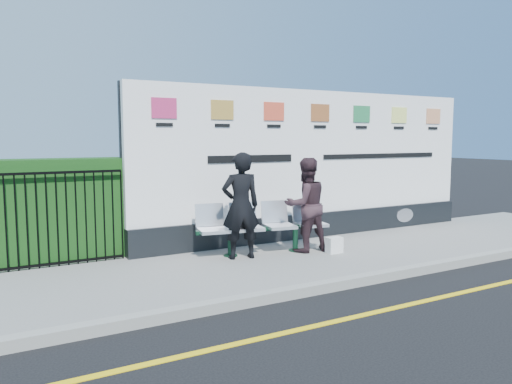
% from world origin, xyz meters
% --- Properties ---
extents(ground, '(80.00, 80.00, 0.00)m').
position_xyz_m(ground, '(0.00, 0.00, 0.00)').
color(ground, black).
extents(pavement, '(14.00, 3.00, 0.12)m').
position_xyz_m(pavement, '(0.00, 2.50, 0.06)').
color(pavement, gray).
rests_on(pavement, ground).
extents(kerb, '(14.00, 0.18, 0.14)m').
position_xyz_m(kerb, '(0.00, 1.00, 0.07)').
color(kerb, gray).
rests_on(kerb, ground).
extents(yellow_line, '(14.00, 0.10, 0.01)m').
position_xyz_m(yellow_line, '(0.00, 0.00, 0.00)').
color(yellow_line, yellow).
rests_on(yellow_line, ground).
extents(billboard, '(8.00, 0.30, 3.00)m').
position_xyz_m(billboard, '(0.50, 3.85, 1.42)').
color(billboard, black).
rests_on(billboard, pavement).
extents(hedge, '(2.35, 0.70, 1.70)m').
position_xyz_m(hedge, '(-4.58, 4.30, 0.97)').
color(hedge, '#164414').
rests_on(hedge, pavement).
extents(railing, '(2.05, 0.06, 1.54)m').
position_xyz_m(railing, '(-4.58, 3.85, 0.89)').
color(railing, black).
rests_on(railing, pavement).
extents(bench, '(2.40, 1.00, 0.50)m').
position_xyz_m(bench, '(-1.27, 3.00, 0.37)').
color(bench, silver).
rests_on(bench, pavement).
extents(woman_left, '(0.73, 0.55, 1.81)m').
position_xyz_m(woman_left, '(-1.79, 2.89, 1.02)').
color(woman_left, black).
rests_on(woman_left, pavement).
extents(woman_right, '(0.87, 0.70, 1.69)m').
position_xyz_m(woman_right, '(-0.53, 2.79, 0.97)').
color(woman_right, '#342228').
rests_on(woman_right, pavement).
extents(handbag_brown, '(0.31, 0.20, 0.22)m').
position_xyz_m(handbag_brown, '(-1.57, 3.06, 0.73)').
color(handbag_brown, '#32210E').
rests_on(handbag_brown, bench).
extents(carrier_bag_white, '(0.28, 0.17, 0.28)m').
position_xyz_m(carrier_bag_white, '(-0.16, 2.41, 0.26)').
color(carrier_bag_white, white).
rests_on(carrier_bag_white, pavement).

